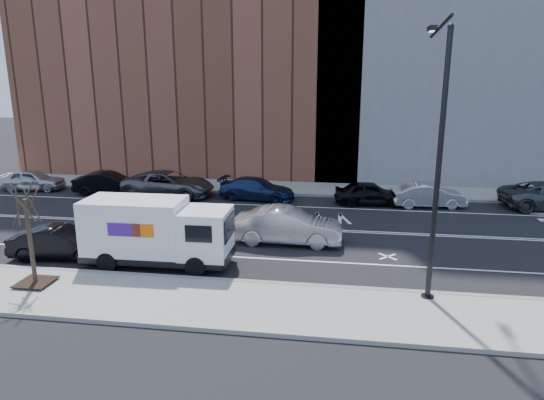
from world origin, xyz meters
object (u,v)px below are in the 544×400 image
(fedex_van, at_px, (156,231))
(far_parked_b, at_px, (109,183))
(far_parked_a, at_px, (33,180))
(driving_sedan, at_px, (288,226))

(fedex_van, distance_m, far_parked_b, 13.78)
(far_parked_b, bearing_deg, far_parked_a, 82.30)
(far_parked_b, xyz_separation_m, driving_sedan, (12.73, -7.89, 0.10))
(fedex_van, xyz_separation_m, far_parked_a, (-13.38, 11.60, -0.73))
(fedex_van, relative_size, far_parked_b, 1.37)
(far_parked_a, xyz_separation_m, far_parked_b, (5.60, -0.26, 0.01))
(fedex_van, bearing_deg, far_parked_b, 123.54)
(driving_sedan, bearing_deg, fedex_van, 125.55)
(fedex_van, height_order, far_parked_b, fedex_van)
(far_parked_a, height_order, driving_sedan, driving_sedan)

